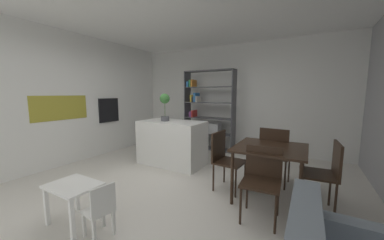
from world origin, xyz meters
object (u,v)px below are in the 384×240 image
(child_chair_right, at_px, (101,209))
(dining_chair_near, at_px, (262,175))
(child_table, at_px, (74,192))
(dining_table, at_px, (270,152))
(dining_chair_window_side, at_px, (327,170))
(potted_plant_on_island, at_px, (165,104))
(dining_chair_far, at_px, (274,152))
(dining_chair_island_side, at_px, (224,155))
(kitchen_island, at_px, (172,143))
(built_in_oven, at_px, (109,110))
(open_bookshelf, at_px, (206,115))

(child_chair_right, xyz_separation_m, dining_chair_near, (1.36, 1.23, 0.20))
(child_table, height_order, dining_table, dining_table)
(child_chair_right, bearing_deg, dining_chair_window_side, 138.37)
(dining_chair_near, bearing_deg, dining_chair_window_side, 32.75)
(potted_plant_on_island, height_order, dining_chair_far, potted_plant_on_island)
(child_table, height_order, dining_chair_island_side, dining_chair_island_side)
(potted_plant_on_island, bearing_deg, dining_chair_island_side, -18.10)
(kitchen_island, distance_m, child_table, 2.28)
(potted_plant_on_island, bearing_deg, child_table, -80.51)
(dining_chair_near, relative_size, dining_chair_window_side, 0.94)
(kitchen_island, distance_m, child_chair_right, 2.39)
(child_table, bearing_deg, built_in_oven, 133.87)
(kitchen_island, height_order, dining_chair_window_side, kitchen_island)
(kitchen_island, xyz_separation_m, dining_chair_island_side, (1.39, -0.54, 0.07))
(kitchen_island, distance_m, dining_chair_far, 2.07)
(open_bookshelf, bearing_deg, dining_chair_far, -38.35)
(dining_table, relative_size, dining_chair_far, 0.98)
(potted_plant_on_island, bearing_deg, dining_table, -12.91)
(open_bookshelf, bearing_deg, potted_plant_on_island, -97.98)
(kitchen_island, bearing_deg, open_bookshelf, 87.31)
(open_bookshelf, bearing_deg, dining_chair_window_side, -37.60)
(child_table, xyz_separation_m, dining_chair_window_side, (2.53, 1.73, 0.17))
(potted_plant_on_island, distance_m, dining_chair_near, 2.55)
(child_table, distance_m, dining_chair_far, 2.89)
(dining_chair_near, bearing_deg, child_table, -150.08)
(dining_chair_near, height_order, dining_chair_window_side, dining_chair_window_side)
(dining_table, distance_m, dining_chair_island_side, 0.70)
(potted_plant_on_island, xyz_separation_m, dining_chair_window_side, (2.90, -0.50, -0.74))
(child_table, xyz_separation_m, dining_chair_far, (1.84, 2.22, 0.18))
(child_chair_right, distance_m, dining_chair_near, 1.85)
(potted_plant_on_island, distance_m, dining_chair_island_side, 1.78)
(potted_plant_on_island, relative_size, dining_chair_island_side, 0.64)
(child_chair_right, relative_size, dining_chair_near, 0.69)
(dining_table, bearing_deg, potted_plant_on_island, 167.09)
(potted_plant_on_island, xyz_separation_m, dining_chair_far, (2.21, -0.02, -0.72))
(open_bookshelf, bearing_deg, dining_table, -45.98)
(dining_chair_island_side, bearing_deg, child_chair_right, 162.79)
(open_bookshelf, height_order, dining_table, open_bookshelf)
(open_bookshelf, distance_m, dining_chair_window_side, 3.40)
(open_bookshelf, height_order, dining_chair_island_side, open_bookshelf)
(child_chair_right, xyz_separation_m, dining_chair_island_side, (0.68, 1.74, 0.22))
(open_bookshelf, relative_size, dining_chair_far, 2.21)
(dining_chair_far, bearing_deg, dining_chair_island_side, 39.79)
(dining_chair_island_side, bearing_deg, dining_table, -86.34)
(dining_chair_far, bearing_deg, dining_table, 95.03)
(dining_chair_far, distance_m, dining_chair_near, 0.99)
(potted_plant_on_island, xyz_separation_m, dining_table, (2.22, -0.51, -0.61))
(child_chair_right, xyz_separation_m, dining_chair_window_side, (2.05, 1.74, 0.24))
(kitchen_island, height_order, potted_plant_on_island, potted_plant_on_island)
(child_chair_right, bearing_deg, dining_table, 149.71)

